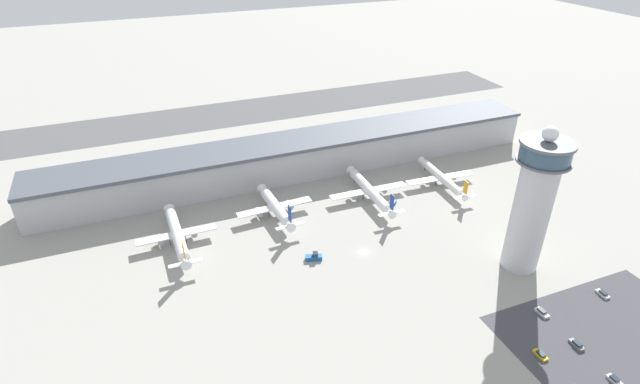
# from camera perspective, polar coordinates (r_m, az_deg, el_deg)

# --- Properties ---
(ground_plane) EXTENTS (1000.00, 1000.00, 0.00)m
(ground_plane) POSITION_cam_1_polar(r_m,az_deg,el_deg) (189.65, 4.97, -6.83)
(ground_plane) COLOR #9E9B93
(terminal_building) EXTENTS (241.03, 25.00, 17.59)m
(terminal_building) POSITION_cam_1_polar(r_m,az_deg,el_deg) (240.29, -2.35, 4.19)
(terminal_building) COLOR #B2B2B7
(terminal_building) RESTS_ON ground
(runway_strip) EXTENTS (361.55, 44.00, 0.01)m
(runway_strip) POSITION_cam_1_polar(r_m,az_deg,el_deg) (323.83, -7.84, 9.19)
(runway_strip) COLOR #515154
(runway_strip) RESTS_ON ground
(control_tower) EXTENTS (17.43, 17.43, 53.87)m
(control_tower) POSITION_cam_1_polar(r_m,az_deg,el_deg) (182.43, 23.22, -0.99)
(control_tower) COLOR #BCBCC1
(control_tower) RESTS_ON ground
(parking_lot_surface) EXTENTS (64.00, 40.00, 0.01)m
(parking_lot_surface) POSITION_cam_1_polar(r_m,az_deg,el_deg) (180.57, 29.93, -13.79)
(parking_lot_surface) COLOR #424247
(parking_lot_surface) RESTS_ON ground
(airplane_gate_alpha) EXTENTS (30.17, 41.10, 13.63)m
(airplane_gate_alpha) POSITION_cam_1_polar(r_m,az_deg,el_deg) (197.87, -16.03, -4.68)
(airplane_gate_alpha) COLOR silver
(airplane_gate_alpha) RESTS_ON ground
(airplane_gate_bravo) EXTENTS (32.59, 34.96, 13.94)m
(airplane_gate_bravo) POSITION_cam_1_polar(r_m,az_deg,el_deg) (207.73, -5.12, -1.69)
(airplane_gate_bravo) COLOR white
(airplane_gate_bravo) RESTS_ON ground
(airplane_gate_charlie) EXTENTS (36.16, 42.80, 13.04)m
(airplane_gate_charlie) POSITION_cam_1_polar(r_m,az_deg,el_deg) (220.53, 5.69, 0.16)
(airplane_gate_charlie) COLOR white
(airplane_gate_charlie) RESTS_ON ground
(airplane_gate_delta) EXTENTS (34.00, 39.80, 11.38)m
(airplane_gate_delta) POSITION_cam_1_polar(r_m,az_deg,el_deg) (237.67, 13.72, 1.60)
(airplane_gate_delta) COLOR white
(airplane_gate_delta) RESTS_ON ground
(service_truck_catering) EXTENTS (7.22, 6.55, 2.57)m
(service_truck_catering) POSITION_cam_1_polar(r_m,az_deg,el_deg) (217.79, 8.10, -1.43)
(service_truck_catering) COLOR black
(service_truck_catering) RESTS_ON ground
(service_truck_fuel) EXTENTS (6.44, 3.92, 3.11)m
(service_truck_fuel) POSITION_cam_1_polar(r_m,az_deg,el_deg) (184.57, -0.69, -7.45)
(service_truck_fuel) COLOR black
(service_truck_fuel) RESTS_ON ground
(car_blue_compact) EXTENTS (1.97, 4.71, 1.45)m
(car_blue_compact) POSITION_cam_1_polar(r_m,az_deg,el_deg) (194.47, 29.59, -10.08)
(car_blue_compact) COLOR black
(car_blue_compact) RESTS_ON ground
(car_yellow_taxi) EXTENTS (2.00, 4.59, 1.42)m
(car_yellow_taxi) POSITION_cam_1_polar(r_m,az_deg,el_deg) (164.27, 23.89, -16.64)
(car_yellow_taxi) COLOR black
(car_yellow_taxi) RESTS_ON ground
(car_maroon_suv) EXTENTS (1.78, 4.74, 1.58)m
(car_maroon_suv) POSITION_cam_1_polar(r_m,az_deg,el_deg) (171.61, 27.27, -15.24)
(car_maroon_suv) COLOR black
(car_maroon_suv) RESTS_ON ground
(car_red_hatchback) EXTENTS (1.88, 4.06, 1.39)m
(car_red_hatchback) POSITION_cam_1_polar(r_m,az_deg,el_deg) (166.52, 30.60, -17.99)
(car_red_hatchback) COLOR black
(car_red_hatchback) RESTS_ON ground
(car_grey_coupe) EXTENTS (1.97, 4.83, 1.56)m
(car_grey_coupe) POSITION_cam_1_polar(r_m,az_deg,el_deg) (178.08, 24.03, -12.45)
(car_grey_coupe) COLOR black
(car_grey_coupe) RESTS_ON ground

